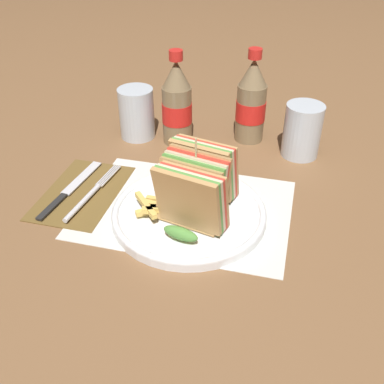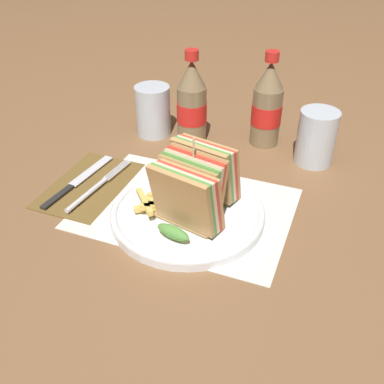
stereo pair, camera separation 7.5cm
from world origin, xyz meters
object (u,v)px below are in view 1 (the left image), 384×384
at_px(plate_main, 189,213).
at_px(fork, 88,196).
at_px(club_sandwich, 196,186).
at_px(coke_bottle_far, 251,103).
at_px(glass_near, 302,134).
at_px(coke_bottle_near, 177,105).
at_px(knife, 70,189).
at_px(glass_far, 137,116).

bearing_deg(plate_main, fork, 178.62).
relative_size(club_sandwich, coke_bottle_far, 0.92).
height_order(club_sandwich, coke_bottle_far, coke_bottle_far).
xyz_separation_m(coke_bottle_far, glass_near, (0.11, -0.04, -0.04)).
xyz_separation_m(fork, coke_bottle_far, (0.24, 0.30, 0.08)).
bearing_deg(coke_bottle_near, plate_main, -70.04).
xyz_separation_m(fork, glass_near, (0.35, 0.26, 0.04)).
relative_size(plate_main, coke_bottle_far, 1.30).
bearing_deg(coke_bottle_near, coke_bottle_far, 18.13).
distance_m(club_sandwich, knife, 0.25).
bearing_deg(knife, plate_main, 0.92).
xyz_separation_m(fork, glass_far, (0.00, 0.25, 0.04)).
distance_m(plate_main, fork, 0.19).
relative_size(plate_main, glass_near, 2.37).
xyz_separation_m(knife, coke_bottle_far, (0.29, 0.29, 0.08)).
bearing_deg(glass_far, glass_near, 0.96).
relative_size(glass_near, glass_far, 1.00).
bearing_deg(glass_far, plate_main, -54.37).
height_order(coke_bottle_near, glass_far, coke_bottle_near).
height_order(fork, glass_far, glass_far).
xyz_separation_m(coke_bottle_near, glass_near, (0.26, 0.01, -0.04)).
height_order(club_sandwich, glass_far, club_sandwich).
distance_m(plate_main, coke_bottle_far, 0.32).
height_order(plate_main, glass_far, glass_far).
xyz_separation_m(fork, coke_bottle_near, (0.09, 0.25, 0.08)).
bearing_deg(club_sandwich, coke_bottle_near, 112.20).
xyz_separation_m(club_sandwich, glass_far, (-0.20, 0.26, -0.02)).
relative_size(fork, glass_near, 1.69).
relative_size(club_sandwich, glass_near, 1.68).
height_order(coke_bottle_far, glass_far, coke_bottle_far).
bearing_deg(glass_near, fork, -143.76).
distance_m(knife, coke_bottle_far, 0.41).
bearing_deg(club_sandwich, glass_near, 60.11).
distance_m(plate_main, knife, 0.23).
bearing_deg(knife, glass_near, 37.36).
distance_m(plate_main, coke_bottle_near, 0.28).
bearing_deg(knife, club_sandwich, 0.21).
bearing_deg(knife, coke_bottle_far, 50.80).
distance_m(knife, glass_far, 0.25).
distance_m(plate_main, glass_far, 0.32).
bearing_deg(knife, glass_far, 84.98).
height_order(knife, glass_near, glass_near).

